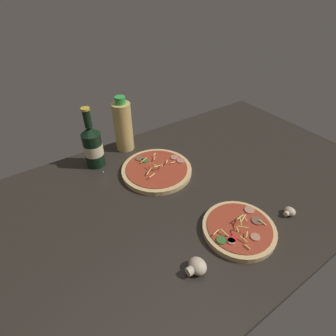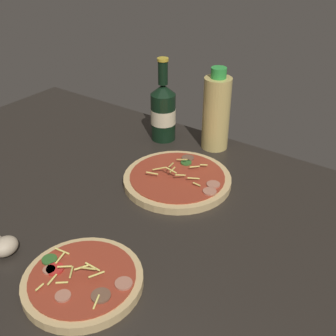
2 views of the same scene
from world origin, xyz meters
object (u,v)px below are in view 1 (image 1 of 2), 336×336
(oil_bottle, at_px, (123,126))
(beer_bottle, at_px, (93,146))
(mushroom_left, at_px, (197,266))
(pizza_far, at_px, (157,170))
(mushroom_right, at_px, (289,212))
(pizza_near, at_px, (239,229))

(oil_bottle, bearing_deg, beer_bottle, -164.47)
(beer_bottle, distance_m, mushroom_left, 0.61)
(oil_bottle, bearing_deg, pizza_far, -84.10)
(mushroom_right, bearing_deg, mushroom_left, 177.85)
(beer_bottle, height_order, mushroom_right, beer_bottle)
(pizza_far, xyz_separation_m, mushroom_right, (0.24, -0.43, 0.00))
(pizza_near, bearing_deg, oil_bottle, 96.99)
(mushroom_left, distance_m, mushroom_right, 0.38)
(beer_bottle, distance_m, mushroom_right, 0.75)
(pizza_near, distance_m, mushroom_right, 0.19)
(pizza_far, relative_size, beer_bottle, 1.10)
(oil_bottle, bearing_deg, mushroom_right, -68.24)
(mushroom_right, bearing_deg, pizza_far, 119.02)
(pizza_far, bearing_deg, pizza_near, -82.38)
(oil_bottle, distance_m, mushroom_right, 0.72)
(oil_bottle, height_order, mushroom_right, oil_bottle)
(pizza_near, relative_size, oil_bottle, 0.93)
(beer_bottle, height_order, oil_bottle, beer_bottle)
(pizza_near, xyz_separation_m, pizza_far, (-0.05, 0.39, -0.00))
(beer_bottle, bearing_deg, pizza_far, -45.85)
(pizza_far, xyz_separation_m, beer_bottle, (-0.18, 0.18, 0.08))
(pizza_near, bearing_deg, pizza_far, 97.62)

